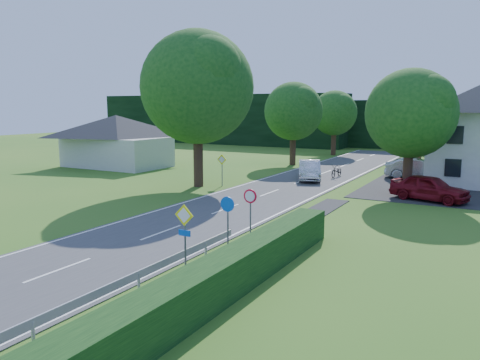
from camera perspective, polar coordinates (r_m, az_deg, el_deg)
The scene contains 25 objects.
road at distance 29.37m, azimuth 0.25°, elevation -2.85°, with size 7.00×80.00×0.04m, color #3E3E41.
footpath at distance 12.93m, azimuth -20.73°, elevation -19.21°, with size 1.50×44.00×0.04m, color #262628.
parking_pad at distance 38.68m, azimuth 25.97°, elevation -0.90°, with size 14.00×16.00×0.04m, color #262628.
line_edge_left at distance 31.03m, azimuth -5.02°, elevation -2.20°, with size 0.12×80.00×0.01m, color white.
line_edge_right at distance 27.97m, azimuth 6.09°, elevation -3.44°, with size 0.12×80.00×0.01m, color white.
line_centre at distance 29.36m, azimuth 0.25°, elevation -2.80°, with size 0.12×80.00×0.01m, color white, non-canonical shape.
tree_main at distance 35.32m, azimuth -5.20°, elevation 8.57°, with size 9.40×9.40×11.64m, color #154816, non-canonical shape.
tree_left_far at distance 49.00m, azimuth 6.50°, elevation 6.83°, with size 7.00×7.00×8.58m, color #154816, non-canonical shape.
tree_right_far at distance 47.70m, azimuth 20.97°, elevation 6.56°, with size 7.40×7.40×9.09m, color #154816, non-canonical shape.
tree_left_back at distance 60.09m, azimuth 11.40°, elevation 6.84°, with size 6.60×6.60×8.07m, color #154816, non-canonical shape.
tree_right_back at distance 55.78m, azimuth 21.12°, elevation 6.02°, with size 6.20×6.20×7.56m, color #154816, non-canonical shape.
tree_right_mid at distance 33.65m, azimuth 19.98°, elevation 5.46°, with size 7.00×7.00×8.58m, color #154816, non-canonical shape.
treeline_left at distance 79.20m, azimuth -2.82°, elevation 7.43°, with size 44.00×6.00×8.00m, color black.
treeline_right at distance 71.46m, azimuth 24.55°, elevation 6.09°, with size 30.00×5.00×7.00m, color black.
bungalow_left at distance 48.96m, azimuth -14.80°, elevation 4.75°, with size 11.00×6.50×5.20m.
streetlight at distance 35.69m, azimuth 19.83°, elevation 5.91°, with size 2.03×0.18×8.00m.
sign_priority_right at distance 16.81m, azimuth -6.78°, elevation -5.61°, with size 0.78×0.09×2.59m.
sign_roundabout at distance 19.28m, azimuth -1.53°, elevation -4.05°, with size 0.64×0.08×2.37m.
sign_speed_limit at distance 20.96m, azimuth 1.25°, elevation -2.74°, with size 0.64×0.11×2.37m.
sign_priority_left at distance 35.58m, azimuth -2.22°, elevation 1.98°, with size 0.78×0.09×2.44m.
moving_car at distance 38.96m, azimuth 8.47°, elevation 1.20°, with size 1.71×4.92×1.62m, color silver.
motorcycle at distance 40.93m, azimuth 11.71°, elevation 1.11°, with size 0.73×2.09×1.10m, color black.
parked_car_red at distance 32.32m, azimuth 22.09°, elevation -0.89°, with size 1.96×4.86×1.66m, color maroon.
parked_car_silver_a at distance 41.84m, azimuth 20.79°, elevation 1.31°, with size 1.82×5.22×1.72m, color #A7A8AC.
parasol at distance 40.59m, azimuth 24.96°, elevation 0.81°, with size 1.83×1.86×1.68m, color #C2390F.
Camera 1 is at (13.90, -5.17, 5.99)m, focal length 35.00 mm.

